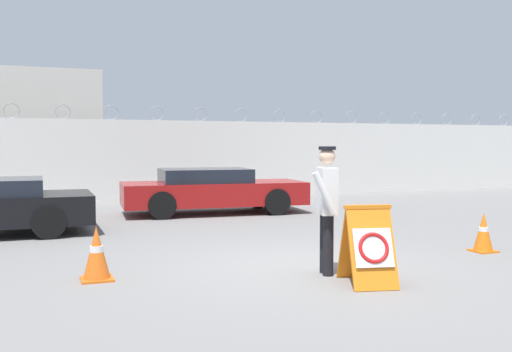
{
  "coord_description": "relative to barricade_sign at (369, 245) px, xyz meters",
  "views": [
    {
      "loc": [
        -3.73,
        -7.56,
        1.83
      ],
      "look_at": [
        -0.13,
        1.77,
        1.27
      ],
      "focal_mm": 40.0,
      "sensor_mm": 36.0,
      "label": 1
    }
  ],
  "objects": [
    {
      "name": "barricade_sign",
      "position": [
        0.0,
        0.0,
        0.0
      ],
      "size": [
        0.76,
        0.92,
        1.04
      ],
      "rotation": [
        0.0,
        0.0,
        -0.23
      ],
      "color": "orange",
      "rests_on": "ground_plane"
    },
    {
      "name": "security_guard",
      "position": [
        -0.23,
        0.73,
        0.49
      ],
      "size": [
        0.5,
        0.63,
        1.8
      ],
      "rotation": [
        0.0,
        0.0,
        -1.82
      ],
      "color": "black",
      "rests_on": "ground_plane"
    },
    {
      "name": "parked_car_rear_sedan",
      "position": [
        0.31,
        8.1,
        0.1
      ],
      "size": [
        4.88,
        2.2,
        1.19
      ],
      "rotation": [
        0.0,
        0.0,
        -0.08
      ],
      "color": "black",
      "rests_on": "ground_plane"
    },
    {
      "name": "ground_plane",
      "position": [
        -0.27,
        1.25,
        -0.52
      ],
      "size": [
        90.0,
        90.0,
        0.0
      ],
      "primitive_type": "plane",
      "color": "gray"
    },
    {
      "name": "perimeter_wall",
      "position": [
        -0.27,
        12.4,
        0.8
      ],
      "size": [
        36.0,
        0.3,
        3.07
      ],
      "color": "silver",
      "rests_on": "ground_plane"
    },
    {
      "name": "building_block",
      "position": [
        -4.89,
        17.91,
        1.7
      ],
      "size": [
        6.2,
        7.09,
        4.44
      ],
      "color": "beige",
      "rests_on": "ground_plane"
    },
    {
      "name": "traffic_cone_near",
      "position": [
        -3.27,
        1.53,
        -0.15
      ],
      "size": [
        0.42,
        0.42,
        0.73
      ],
      "color": "orange",
      "rests_on": "ground_plane"
    },
    {
      "name": "traffic_cone_mid",
      "position": [
        3.06,
        1.25,
        -0.19
      ],
      "size": [
        0.37,
        0.37,
        0.67
      ],
      "color": "orange",
      "rests_on": "ground_plane"
    }
  ]
}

